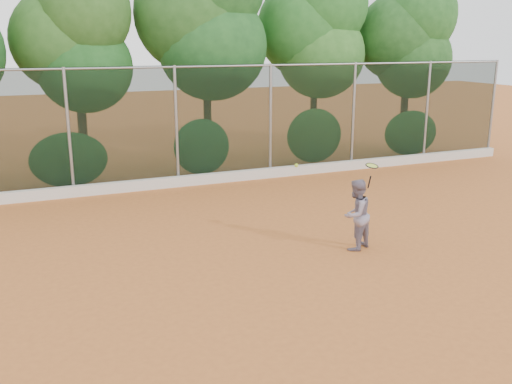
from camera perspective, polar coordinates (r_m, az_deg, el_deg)
name	(u,v)px	position (r m, az deg, el deg)	size (l,w,h in m)	color
ground	(276,268)	(10.90, 2.05, -7.62)	(80.00, 80.00, 0.00)	#B7632B
concrete_curb	(180,181)	(16.99, -7.61, 1.07)	(24.00, 0.20, 0.30)	silver
tennis_player	(356,215)	(11.80, 9.96, -2.25)	(0.72, 0.56, 1.47)	slate
chainlink_fence	(176,123)	(16.84, -7.97, 6.86)	(24.09, 0.09, 3.50)	black
foliage_backdrop	(139,33)	(18.48, -11.61, 15.32)	(23.70, 3.63, 7.55)	#3B2A16
tennis_racket	(372,168)	(11.61, 11.49, 2.40)	(0.31, 0.31, 0.52)	black
tennis_ball_in_flight	(296,165)	(10.86, 4.06, 2.67)	(0.07, 0.07, 0.07)	#B5DC32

